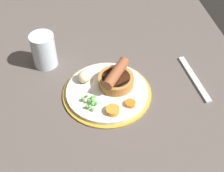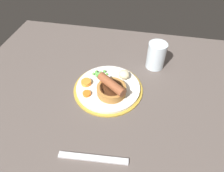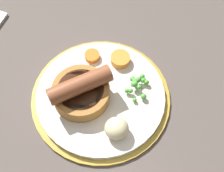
% 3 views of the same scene
% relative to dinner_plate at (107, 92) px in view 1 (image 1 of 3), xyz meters
% --- Properties ---
extents(dining_table, '(1.10, 0.80, 0.03)m').
position_rel_dinner_plate_xyz_m(dining_table, '(-0.05, 0.01, -0.02)').
color(dining_table, '#564C47').
rests_on(dining_table, ground).
extents(dinner_plate, '(0.23, 0.23, 0.01)m').
position_rel_dinner_plate_xyz_m(dinner_plate, '(0.00, 0.00, 0.00)').
color(dinner_plate, '#B79333').
rests_on(dinner_plate, dining_table).
extents(sausage_pudding, '(0.10, 0.09, 0.05)m').
position_rel_dinner_plate_xyz_m(sausage_pudding, '(-0.02, 0.03, 0.03)').
color(sausage_pudding, '#AD7538').
rests_on(sausage_pudding, dinner_plate).
extents(pea_pile, '(0.05, 0.04, 0.02)m').
position_rel_dinner_plate_xyz_m(pea_pile, '(0.04, -0.05, 0.02)').
color(pea_pile, '#66AF38').
rests_on(pea_pile, dinner_plate).
extents(potato_chunk_0, '(0.05, 0.05, 0.03)m').
position_rel_dinner_plate_xyz_m(potato_chunk_0, '(-0.05, -0.05, 0.02)').
color(potato_chunk_0, beige).
rests_on(potato_chunk_0, dinner_plate).
extents(carrot_slice_0, '(0.04, 0.04, 0.01)m').
position_rel_dinner_plate_xyz_m(carrot_slice_0, '(0.06, 0.05, 0.01)').
color(carrot_slice_0, orange).
rests_on(carrot_slice_0, dinner_plate).
extents(carrot_slice_3, '(0.05, 0.05, 0.01)m').
position_rel_dinner_plate_xyz_m(carrot_slice_3, '(0.08, 0.00, 0.01)').
color(carrot_slice_3, orange).
rests_on(carrot_slice_3, dinner_plate).
extents(fork, '(0.18, 0.03, 0.01)m').
position_rel_dinner_plate_xyz_m(fork, '(-0.01, 0.24, -0.00)').
color(fork, silver).
rests_on(fork, dining_table).
extents(drinking_glass, '(0.07, 0.07, 0.10)m').
position_rel_dinner_plate_xyz_m(drinking_glass, '(-0.15, -0.15, 0.04)').
color(drinking_glass, silver).
rests_on(drinking_glass, dining_table).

